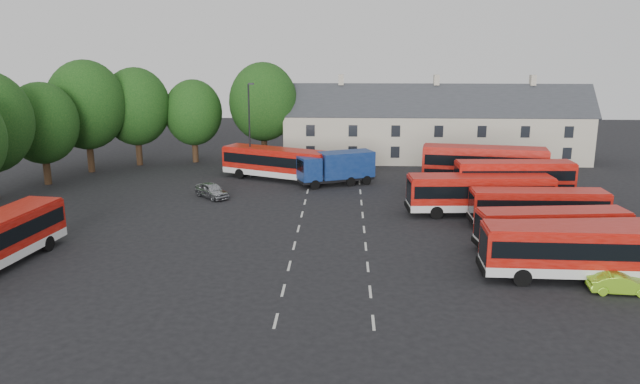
# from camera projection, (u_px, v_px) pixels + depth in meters

# --- Properties ---
(ground) EXTENTS (140.00, 140.00, 0.00)m
(ground) POSITION_uv_depth(u_px,v_px,m) (296.00, 237.00, 45.54)
(ground) COLOR black
(ground) RESTS_ON ground
(lane_markings) EXTENTS (5.15, 33.80, 0.01)m
(lane_markings) POSITION_uv_depth(u_px,v_px,m) (331.00, 229.00, 47.38)
(lane_markings) COLOR beige
(lane_markings) RESTS_ON ground
(treeline) EXTENTS (29.92, 32.59, 12.01)m
(treeline) POSITION_uv_depth(u_px,v_px,m) (108.00, 113.00, 63.52)
(treeline) COLOR black
(treeline) RESTS_ON ground
(terrace_houses) EXTENTS (35.70, 7.13, 10.06)m
(terrace_houses) POSITION_uv_depth(u_px,v_px,m) (434.00, 128.00, 73.19)
(terrace_houses) COLOR beige
(terrace_houses) RESTS_ON ground
(bus_row_a) EXTENTS (11.92, 3.13, 3.35)m
(bus_row_a) POSITION_uv_depth(u_px,v_px,m) (584.00, 248.00, 36.90)
(bus_row_a) COLOR silver
(bus_row_a) RESTS_ON ground
(bus_row_b) EXTENTS (10.54, 3.32, 2.93)m
(bus_row_b) POSITION_uv_depth(u_px,v_px,m) (571.00, 241.00, 38.98)
(bus_row_b) COLOR silver
(bus_row_b) RESTS_ON ground
(bus_row_c) EXTENTS (10.33, 3.33, 2.87)m
(bus_row_c) POSITION_uv_depth(u_px,v_px,m) (552.00, 226.00, 42.20)
(bus_row_c) COLOR silver
(bus_row_c) RESTS_ON ground
(bus_row_d) EXTENTS (10.23, 2.42, 2.89)m
(bus_row_d) POSITION_uv_depth(u_px,v_px,m) (538.00, 205.00, 47.62)
(bus_row_d) COLOR silver
(bus_row_d) RESTS_ON ground
(bus_row_e) EXTENTS (11.79, 3.36, 3.29)m
(bus_row_e) POSITION_uv_depth(u_px,v_px,m) (480.00, 191.00, 50.82)
(bus_row_e) COLOR silver
(bus_row_e) RESTS_ON ground
(bus_dd_south) EXTENTS (9.94, 2.75, 4.04)m
(bus_dd_south) POSITION_uv_depth(u_px,v_px,m) (514.00, 181.00, 52.87)
(bus_dd_south) COLOR silver
(bus_dd_south) RESTS_ON ground
(bus_dd_north) EXTENTS (11.34, 4.31, 4.54)m
(bus_dd_north) POSITION_uv_depth(u_px,v_px,m) (484.00, 168.00, 57.01)
(bus_dd_north) COLOR silver
(bus_dd_north) RESTS_ON ground
(bus_north) EXTENTS (11.52, 7.13, 3.24)m
(bus_north) POSITION_uv_depth(u_px,v_px,m) (276.00, 161.00, 63.48)
(bus_north) COLOR silver
(bus_north) RESTS_ON ground
(box_truck) EXTENTS (7.78, 5.10, 3.27)m
(box_truck) POSITION_uv_depth(u_px,v_px,m) (337.00, 167.00, 61.33)
(box_truck) COLOR black
(box_truck) RESTS_ON ground
(silver_car) EXTENTS (3.92, 4.05, 1.37)m
(silver_car) POSITION_uv_depth(u_px,v_px,m) (212.00, 190.00, 56.62)
(silver_car) COLOR #9B9DA2
(silver_car) RESTS_ON ground
(lime_car) EXTENTS (3.58, 1.50, 1.15)m
(lime_car) POSITION_uv_depth(u_px,v_px,m) (620.00, 284.00, 35.31)
(lime_car) COLOR #85C91F
(lime_car) RESTS_ON ground
(lamppost) EXTENTS (0.67, 0.25, 9.75)m
(lamppost) POSITION_uv_depth(u_px,v_px,m) (250.00, 128.00, 63.92)
(lamppost) COLOR black
(lamppost) RESTS_ON ground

